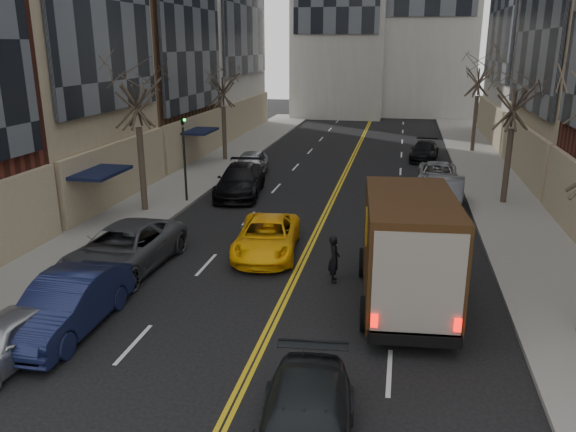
{
  "coord_description": "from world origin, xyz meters",
  "views": [
    {
      "loc": [
        3.47,
        -4.69,
        7.96
      ],
      "look_at": [
        -0.29,
        13.73,
        2.2
      ],
      "focal_mm": 35.0,
      "sensor_mm": 36.0,
      "label": 1
    }
  ],
  "objects_px": {
    "ups_truck": "(407,250)",
    "observer_sedan": "(305,431)",
    "taxi": "(267,237)",
    "pedestrian": "(334,259)"
  },
  "relations": [
    {
      "from": "ups_truck",
      "to": "taxi",
      "type": "height_order",
      "value": "ups_truck"
    },
    {
      "from": "observer_sedan",
      "to": "ups_truck",
      "type": "bearing_deg",
      "value": 70.77
    },
    {
      "from": "ups_truck",
      "to": "taxi",
      "type": "distance_m",
      "value": 6.53
    },
    {
      "from": "taxi",
      "to": "pedestrian",
      "type": "bearing_deg",
      "value": -43.25
    },
    {
      "from": "ups_truck",
      "to": "pedestrian",
      "type": "distance_m",
      "value": 2.96
    },
    {
      "from": "ups_truck",
      "to": "pedestrian",
      "type": "xyz_separation_m",
      "value": [
        -2.41,
        1.37,
        -1.03
      ]
    },
    {
      "from": "observer_sedan",
      "to": "pedestrian",
      "type": "distance_m",
      "value": 8.96
    },
    {
      "from": "ups_truck",
      "to": "observer_sedan",
      "type": "distance_m",
      "value": 7.89
    },
    {
      "from": "taxi",
      "to": "observer_sedan",
      "type": "bearing_deg",
      "value": -79.03
    },
    {
      "from": "ups_truck",
      "to": "observer_sedan",
      "type": "relative_size",
      "value": 1.39
    }
  ]
}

